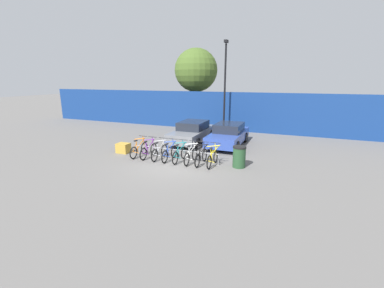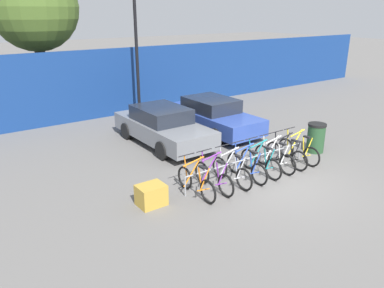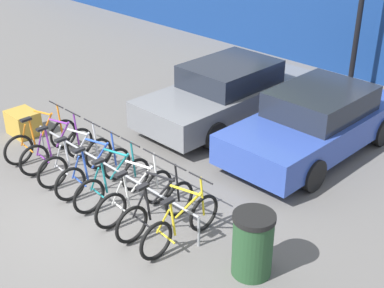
{
  "view_description": "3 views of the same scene",
  "coord_description": "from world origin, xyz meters",
  "px_view_note": "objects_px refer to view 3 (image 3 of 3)",
  "views": [
    {
      "loc": [
        5.28,
        -10.85,
        4.07
      ],
      "look_at": [
        0.39,
        1.21,
        0.8
      ],
      "focal_mm": 24.0,
      "sensor_mm": 36.0,
      "label": 1
    },
    {
      "loc": [
        -7.82,
        -6.79,
        4.72
      ],
      "look_at": [
        -1.31,
        2.28,
        0.74
      ],
      "focal_mm": 35.0,
      "sensor_mm": 36.0,
      "label": 2
    },
    {
      "loc": [
        6.78,
        -4.26,
        5.39
      ],
      "look_at": [
        0.37,
        2.15,
        0.71
      ],
      "focal_mm": 50.0,
      "sensor_mm": 36.0,
      "label": 3
    }
  ],
  "objects_px": {
    "bicycle_orange": "(41,140)",
    "bicycle_purple": "(57,149)",
    "cargo_crate": "(23,123)",
    "car_grey": "(227,92)",
    "bike_rack": "(108,168)",
    "bicycle_black": "(156,209)",
    "bicycle_white": "(135,196)",
    "bicycle_yellow": "(181,224)",
    "bicycle_blue": "(94,171)",
    "bicycle_teal": "(113,183)",
    "trash_bin": "(253,244)",
    "car_blue": "(316,122)",
    "bicycle_silver": "(76,161)"
  },
  "relations": [
    {
      "from": "car_grey",
      "to": "bike_rack",
      "type": "bearing_deg",
      "value": -81.3
    },
    {
      "from": "bicycle_teal",
      "to": "bicycle_white",
      "type": "relative_size",
      "value": 1.0
    },
    {
      "from": "bicycle_blue",
      "to": "bicycle_yellow",
      "type": "bearing_deg",
      "value": 0.15
    },
    {
      "from": "bicycle_purple",
      "to": "bicycle_blue",
      "type": "bearing_deg",
      "value": 2.44
    },
    {
      "from": "bike_rack",
      "to": "bicycle_orange",
      "type": "xyz_separation_m",
      "value": [
        -2.09,
        -0.15,
        -0.12
      ]
    },
    {
      "from": "cargo_crate",
      "to": "car_blue",
      "type": "bearing_deg",
      "value": 37.61
    },
    {
      "from": "bike_rack",
      "to": "bicycle_yellow",
      "type": "distance_m",
      "value": 2.1
    },
    {
      "from": "bicycle_blue",
      "to": "car_grey",
      "type": "bearing_deg",
      "value": 95.22
    },
    {
      "from": "bicycle_blue",
      "to": "car_blue",
      "type": "height_order",
      "value": "car_blue"
    },
    {
      "from": "bicycle_yellow",
      "to": "car_grey",
      "type": "distance_m",
      "value": 4.94
    },
    {
      "from": "bicycle_teal",
      "to": "car_blue",
      "type": "xyz_separation_m",
      "value": [
        1.47,
        4.21,
        0.31
      ]
    },
    {
      "from": "bicycle_purple",
      "to": "bicycle_white",
      "type": "distance_m",
      "value": 2.44
    },
    {
      "from": "bicycle_orange",
      "to": "bicycle_purple",
      "type": "bearing_deg",
      "value": 0.78
    },
    {
      "from": "bicycle_white",
      "to": "car_blue",
      "type": "distance_m",
      "value": 4.3
    },
    {
      "from": "trash_bin",
      "to": "cargo_crate",
      "type": "distance_m",
      "value": 6.66
    },
    {
      "from": "bicycle_black",
      "to": "bicycle_yellow",
      "type": "distance_m",
      "value": 0.59
    },
    {
      "from": "car_grey",
      "to": "car_blue",
      "type": "distance_m",
      "value": 2.41
    },
    {
      "from": "bicycle_silver",
      "to": "bicycle_blue",
      "type": "height_order",
      "value": "same"
    },
    {
      "from": "bike_rack",
      "to": "car_grey",
      "type": "xyz_separation_m",
      "value": [
        -0.61,
        3.97,
        0.19
      ]
    },
    {
      "from": "bicycle_silver",
      "to": "car_grey",
      "type": "relative_size",
      "value": 0.37
    },
    {
      "from": "bicycle_orange",
      "to": "bicycle_yellow",
      "type": "distance_m",
      "value": 4.18
    },
    {
      "from": "bicycle_silver",
      "to": "cargo_crate",
      "type": "height_order",
      "value": "bicycle_silver"
    },
    {
      "from": "bicycle_orange",
      "to": "trash_bin",
      "type": "relative_size",
      "value": 1.66
    },
    {
      "from": "bicycle_black",
      "to": "bicycle_teal",
      "type": "bearing_deg",
      "value": -178.49
    },
    {
      "from": "bicycle_orange",
      "to": "bicycle_teal",
      "type": "bearing_deg",
      "value": 0.78
    },
    {
      "from": "bicycle_purple",
      "to": "car_grey",
      "type": "distance_m",
      "value": 4.23
    },
    {
      "from": "bicycle_teal",
      "to": "trash_bin",
      "type": "xyz_separation_m",
      "value": [
        2.99,
        0.26,
        0.14
      ]
    },
    {
      "from": "bike_rack",
      "to": "bicycle_black",
      "type": "relative_size",
      "value": 2.77
    },
    {
      "from": "bicycle_teal",
      "to": "bicycle_white",
      "type": "height_order",
      "value": "same"
    },
    {
      "from": "bicycle_black",
      "to": "cargo_crate",
      "type": "height_order",
      "value": "bicycle_black"
    },
    {
      "from": "bicycle_yellow",
      "to": "car_blue",
      "type": "relative_size",
      "value": 0.38
    },
    {
      "from": "bicycle_white",
      "to": "cargo_crate",
      "type": "relative_size",
      "value": 2.44
    },
    {
      "from": "bicycle_blue",
      "to": "car_grey",
      "type": "height_order",
      "value": "car_grey"
    },
    {
      "from": "bicycle_white",
      "to": "car_grey",
      "type": "relative_size",
      "value": 0.37
    },
    {
      "from": "bicycle_blue",
      "to": "trash_bin",
      "type": "relative_size",
      "value": 1.66
    },
    {
      "from": "bicycle_blue",
      "to": "cargo_crate",
      "type": "height_order",
      "value": "bicycle_blue"
    },
    {
      "from": "bike_rack",
      "to": "bicycle_orange",
      "type": "distance_m",
      "value": 2.1
    },
    {
      "from": "bicycle_orange",
      "to": "cargo_crate",
      "type": "xyz_separation_m",
      "value": [
        -1.23,
        0.26,
        -0.1
      ]
    },
    {
      "from": "car_grey",
      "to": "car_blue",
      "type": "relative_size",
      "value": 1.01
    },
    {
      "from": "bicycle_purple",
      "to": "cargo_crate",
      "type": "distance_m",
      "value": 1.86
    },
    {
      "from": "car_grey",
      "to": "cargo_crate",
      "type": "xyz_separation_m",
      "value": [
        -2.72,
        -3.86,
        -0.42
      ]
    },
    {
      "from": "bicycle_silver",
      "to": "cargo_crate",
      "type": "bearing_deg",
      "value": 171.02
    },
    {
      "from": "cargo_crate",
      "to": "bicycle_white",
      "type": "bearing_deg",
      "value": -3.42
    },
    {
      "from": "bike_rack",
      "to": "car_grey",
      "type": "height_order",
      "value": "car_grey"
    },
    {
      "from": "bike_rack",
      "to": "bicycle_white",
      "type": "distance_m",
      "value": 0.98
    },
    {
      "from": "bicycle_orange",
      "to": "car_blue",
      "type": "distance_m",
      "value": 5.74
    },
    {
      "from": "bike_rack",
      "to": "bicycle_black",
      "type": "bearing_deg",
      "value": -5.65
    },
    {
      "from": "car_blue",
      "to": "bicycle_purple",
      "type": "bearing_deg",
      "value": -128.06
    },
    {
      "from": "car_blue",
      "to": "bicycle_orange",
      "type": "bearing_deg",
      "value": -132.81
    },
    {
      "from": "bicycle_silver",
      "to": "bicycle_black",
      "type": "relative_size",
      "value": 1.0
    }
  ]
}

